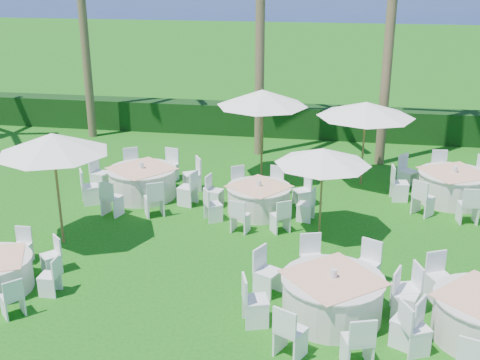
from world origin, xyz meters
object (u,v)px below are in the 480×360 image
(umbrella_c, at_px, (262,98))
(banquet_table_f, at_px, (453,186))
(umbrella_a, at_px, (53,143))
(umbrella_b, at_px, (323,156))
(umbrella_d, at_px, (366,109))
(banquet_table_e, at_px, (259,199))
(banquet_table_d, at_px, (142,182))
(banquet_table_b, at_px, (332,296))

(umbrella_c, bearing_deg, banquet_table_f, -9.39)
(umbrella_a, distance_m, umbrella_c, 6.80)
(umbrella_b, bearing_deg, umbrella_d, 74.66)
(banquet_table_e, relative_size, umbrella_a, 1.11)
(umbrella_a, relative_size, umbrella_d, 0.95)
(umbrella_b, bearing_deg, umbrella_a, -166.33)
(banquet_table_d, height_order, banquet_table_e, banquet_table_d)
(banquet_table_d, bearing_deg, umbrella_a, -105.87)
(umbrella_a, relative_size, umbrella_c, 0.97)
(umbrella_c, bearing_deg, banquet_table_e, -83.49)
(umbrella_d, bearing_deg, umbrella_a, -143.03)
(banquet_table_e, xyz_separation_m, umbrella_a, (-4.45, -2.67, 2.12))
(umbrella_c, bearing_deg, umbrella_d, 0.92)
(banquet_table_d, height_order, banquet_table_f, banquet_table_f)
(banquet_table_b, height_order, umbrella_a, umbrella_a)
(umbrella_d, bearing_deg, banquet_table_e, -135.10)
(banquet_table_b, relative_size, banquet_table_d, 0.98)
(banquet_table_d, xyz_separation_m, umbrella_c, (3.20, 2.10, 2.15))
(banquet_table_b, height_order, umbrella_b, umbrella_b)
(banquet_table_d, bearing_deg, banquet_table_f, 7.51)
(banquet_table_b, distance_m, umbrella_b, 4.06)
(umbrella_a, bearing_deg, banquet_table_d, 74.13)
(banquet_table_e, height_order, umbrella_b, umbrella_b)
(banquet_table_f, bearing_deg, banquet_table_e, -161.42)
(umbrella_b, relative_size, umbrella_d, 0.80)
(banquet_table_e, relative_size, banquet_table_f, 0.88)
(umbrella_b, distance_m, umbrella_d, 4.11)
(umbrella_b, xyz_separation_m, umbrella_d, (1.08, 3.95, 0.28))
(banquet_table_e, distance_m, umbrella_b, 2.66)
(banquet_table_e, distance_m, umbrella_c, 3.52)
(banquet_table_f, xyz_separation_m, umbrella_b, (-3.63, -2.97, 1.62))
(umbrella_c, bearing_deg, umbrella_a, -127.48)
(banquet_table_d, xyz_separation_m, umbrella_b, (5.22, -1.80, 1.62))
(banquet_table_d, height_order, umbrella_a, umbrella_a)
(umbrella_b, distance_m, umbrella_c, 4.42)
(banquet_table_f, height_order, umbrella_d, umbrella_d)
(umbrella_b, bearing_deg, banquet_table_d, 160.97)
(banquet_table_b, relative_size, banquet_table_f, 0.97)
(banquet_table_b, relative_size, umbrella_c, 1.19)
(banquet_table_d, distance_m, banquet_table_f, 8.93)
(umbrella_a, height_order, umbrella_d, umbrella_a)
(umbrella_b, height_order, umbrella_c, umbrella_c)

